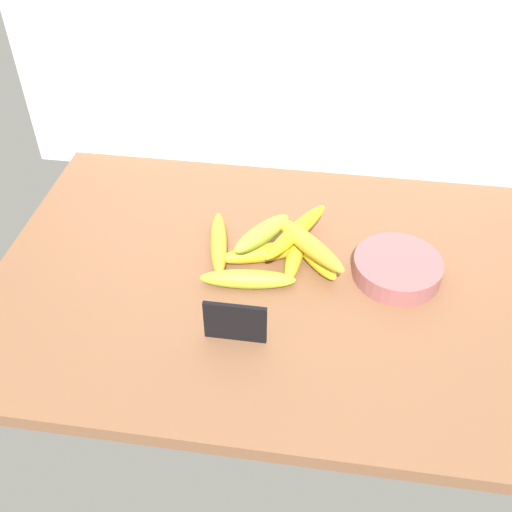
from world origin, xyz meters
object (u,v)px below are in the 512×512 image
(banana_0, at_px, (248,279))
(banana_6, at_px, (262,233))
(banana_7, at_px, (296,231))
(banana_4, at_px, (313,254))
(banana_3, at_px, (219,243))
(banana_5, at_px, (308,244))
(banana_1, at_px, (297,247))
(banana_2, at_px, (267,252))
(chalkboard_sign, at_px, (235,323))
(fruit_bowl, at_px, (397,268))

(banana_0, bearing_deg, banana_6, 81.22)
(banana_7, bearing_deg, banana_4, -36.81)
(banana_0, bearing_deg, banana_7, 55.71)
(banana_0, height_order, banana_3, banana_0)
(banana_5, distance_m, banana_7, 0.05)
(banana_4, height_order, banana_6, banana_6)
(banana_4, relative_size, banana_6, 1.07)
(banana_1, bearing_deg, banana_3, -176.39)
(banana_1, relative_size, banana_2, 1.06)
(chalkboard_sign, distance_m, banana_4, 0.25)
(banana_7, bearing_deg, chalkboard_sign, -107.94)
(banana_1, distance_m, banana_5, 0.05)
(banana_1, relative_size, banana_6, 1.37)
(banana_7, bearing_deg, banana_2, -147.54)
(banana_6, bearing_deg, banana_2, -45.65)
(banana_1, height_order, banana_3, same)
(banana_0, xyz_separation_m, banana_7, (0.08, 0.12, 0.03))
(fruit_bowl, bearing_deg, banana_5, 178.32)
(chalkboard_sign, height_order, banana_1, chalkboard_sign)
(banana_3, xyz_separation_m, banana_5, (0.18, -0.02, 0.04))
(banana_6, bearing_deg, banana_0, -98.78)
(fruit_bowl, height_order, banana_5, banana_5)
(banana_0, distance_m, banana_5, 0.14)
(banana_1, distance_m, banana_3, 0.16)
(fruit_bowl, bearing_deg, banana_3, 175.83)
(banana_0, relative_size, banana_2, 0.94)
(banana_7, bearing_deg, banana_6, -160.26)
(fruit_bowl, xyz_separation_m, banana_7, (-0.20, 0.05, 0.03))
(chalkboard_sign, distance_m, banana_0, 0.13)
(banana_0, height_order, banana_5, banana_5)
(banana_0, height_order, banana_2, same)
(banana_4, bearing_deg, banana_5, -129.37)
(banana_0, bearing_deg, banana_1, 52.18)
(banana_7, bearing_deg, banana_5, -55.95)
(banana_4, bearing_deg, banana_1, 150.51)
(banana_5, height_order, banana_7, banana_5)
(banana_4, relative_size, banana_7, 0.78)
(chalkboard_sign, xyz_separation_m, banana_1, (0.09, 0.24, -0.02))
(banana_4, distance_m, banana_7, 0.06)
(banana_4, relative_size, banana_5, 0.81)
(banana_0, height_order, banana_6, banana_6)
(banana_1, bearing_deg, banana_7, 113.96)
(banana_4, xyz_separation_m, banana_5, (-0.01, -0.01, 0.04))
(banana_3, xyz_separation_m, banana_7, (0.16, 0.02, 0.03))
(banana_5, relative_size, banana_6, 1.33)
(banana_2, distance_m, banana_5, 0.09)
(banana_0, bearing_deg, banana_4, 37.39)
(banana_4, height_order, banana_5, banana_5)
(banana_1, relative_size, banana_3, 1.07)
(banana_2, bearing_deg, banana_7, 32.46)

